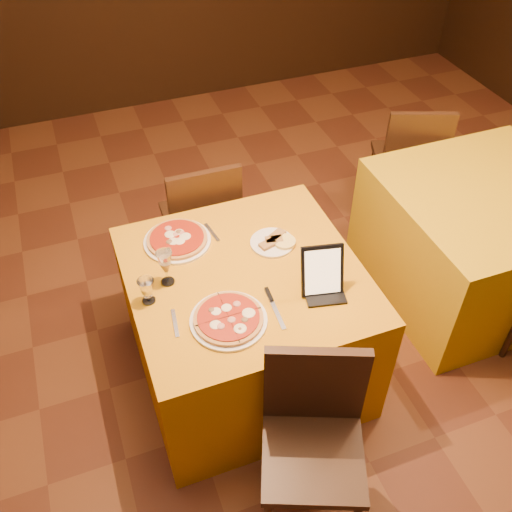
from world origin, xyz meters
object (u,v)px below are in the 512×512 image
object	(u,v)px
chair_main_near	(313,456)
wine_glass	(166,268)
chair_main_far	(200,217)
tablet	(322,271)
side_table	(475,241)
pizza_near	(229,319)
main_table	(246,324)
water_glass	(147,291)
pizza_far	(177,240)
chair_side_far	(406,158)

from	to	relation	value
chair_main_near	wine_glass	xyz separation A→B (m)	(-0.36, 0.89, 0.39)
chair_main_far	tablet	distance (m)	1.17
side_table	pizza_near	distance (m)	1.77
main_table	water_glass	size ratio (longest dim) A/B	8.46
chair_main_far	tablet	world-z (taller)	tablet
main_table	wine_glass	distance (m)	0.59
main_table	side_table	xyz separation A→B (m)	(1.52, 0.12, 0.00)
side_table	water_glass	world-z (taller)	water_glass
pizza_far	tablet	xyz separation A→B (m)	(0.54, -0.55, 0.10)
main_table	tablet	world-z (taller)	tablet
side_table	water_glass	distance (m)	2.04
chair_main_far	wine_glass	distance (m)	0.93
chair_main_near	pizza_far	xyz separation A→B (m)	(-0.24, 1.15, 0.31)
main_table	pizza_far	distance (m)	0.56
chair_main_far	tablet	size ratio (longest dim) A/B	3.73
pizza_near	chair_main_near	bearing A→B (deg)	-73.49
chair_main_near	wine_glass	size ratio (longest dim) A/B	4.79
side_table	pizza_far	size ratio (longest dim) A/B	3.26
chair_main_near	water_glass	size ratio (longest dim) A/B	7.00
chair_side_far	chair_main_near	bearing A→B (deg)	70.01
pizza_near	pizza_far	size ratio (longest dim) A/B	1.01
pizza_far	main_table	bearing A→B (deg)	-52.86
chair_main_far	pizza_near	size ratio (longest dim) A/B	2.67
main_table	water_glass	world-z (taller)	water_glass
tablet	chair_side_far	bearing A→B (deg)	55.71
pizza_near	pizza_far	distance (m)	0.59
chair_main_far	pizza_near	bearing A→B (deg)	82.31
chair_side_far	chair_main_far	bearing A→B (deg)	24.95
tablet	chair_main_far	bearing A→B (deg)	117.65
pizza_near	wine_glass	size ratio (longest dim) A/B	1.79
pizza_near	pizza_far	world-z (taller)	same
main_table	pizza_near	xyz separation A→B (m)	(-0.17, -0.26, 0.39)
chair_main_near	tablet	world-z (taller)	tablet
main_table	pizza_far	world-z (taller)	pizza_far
main_table	chair_main_far	bearing A→B (deg)	90.00
wine_glass	water_glass	world-z (taller)	wine_glass
tablet	water_glass	bearing A→B (deg)	177.05
pizza_near	tablet	xyz separation A→B (m)	(0.46, 0.04, 0.10)
chair_main_near	pizza_far	size ratio (longest dim) A/B	2.69
side_table	wine_glass	distance (m)	1.93
main_table	water_glass	distance (m)	0.64
main_table	tablet	xyz separation A→B (m)	(0.29, -0.22, 0.49)
water_glass	tablet	world-z (taller)	tablet
chair_main_near	chair_side_far	bearing A→B (deg)	71.67
pizza_far	water_glass	bearing A→B (deg)	-123.13
chair_main_far	pizza_far	bearing A→B (deg)	65.27
pizza_near	water_glass	size ratio (longest dim) A/B	2.62
pizza_near	chair_side_far	bearing A→B (deg)	35.52
side_table	wine_glass	xyz separation A→B (m)	(-1.87, -0.05, 0.47)
chair_main_far	chair_main_near	bearing A→B (deg)	91.07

